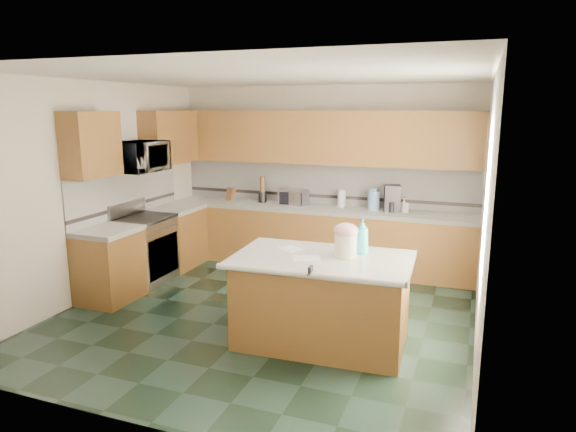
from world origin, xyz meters
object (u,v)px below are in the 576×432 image
at_px(island_base, 322,303).
at_px(coffee_maker, 392,198).
at_px(knife_block, 231,194).
at_px(soap_bottle_island, 362,236).
at_px(island_top, 322,259).
at_px(treat_jar, 346,245).
at_px(toaster_oven, 293,197).

height_order(island_base, coffee_maker, coffee_maker).
bearing_deg(coffee_maker, knife_block, 167.60).
height_order(soap_bottle_island, knife_block, soap_bottle_island).
relative_size(soap_bottle_island, coffee_maker, 0.99).
bearing_deg(island_top, soap_bottle_island, 33.84).
relative_size(treat_jar, coffee_maker, 0.62).
xyz_separation_m(island_base, soap_bottle_island, (0.34, 0.25, 0.68)).
xyz_separation_m(treat_jar, toaster_oven, (-1.43, 2.45, 0.00)).
height_order(treat_jar, knife_block, treat_jar).
xyz_separation_m(island_base, toaster_oven, (-1.22, 2.52, 0.61)).
bearing_deg(island_base, soap_bottle_island, 33.84).
xyz_separation_m(knife_block, coffee_maker, (2.55, 0.03, 0.09)).
bearing_deg(toaster_oven, island_base, -44.54).
xyz_separation_m(island_top, treat_jar, (0.22, 0.07, 0.15)).
bearing_deg(island_top, island_base, 87.53).
xyz_separation_m(island_top, soap_bottle_island, (0.34, 0.25, 0.22)).
distance_m(toaster_oven, coffee_maker, 1.49).
height_order(treat_jar, toaster_oven, same).
bearing_deg(knife_block, coffee_maker, 11.86).
xyz_separation_m(soap_bottle_island, knife_block, (-2.61, 2.27, -0.08)).
height_order(toaster_oven, coffee_maker, coffee_maker).
bearing_deg(knife_block, island_base, -36.70).
height_order(island_top, coffee_maker, coffee_maker).
relative_size(soap_bottle_island, toaster_oven, 0.93).
relative_size(island_base, coffee_maker, 4.41).
distance_m(island_top, soap_bottle_island, 0.47).
relative_size(island_top, treat_jar, 7.58).
bearing_deg(treat_jar, island_top, -173.62).
xyz_separation_m(island_base, treat_jar, (0.22, 0.07, 0.61)).
bearing_deg(coffee_maker, toaster_oven, 168.08).
xyz_separation_m(knife_block, toaster_oven, (1.06, 0.00, 0.02)).
distance_m(island_base, coffee_maker, 2.65).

